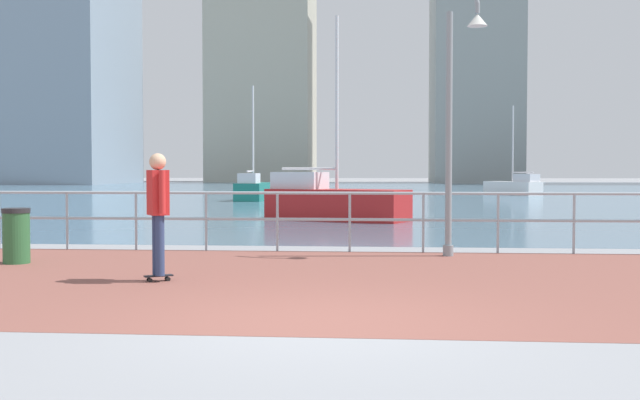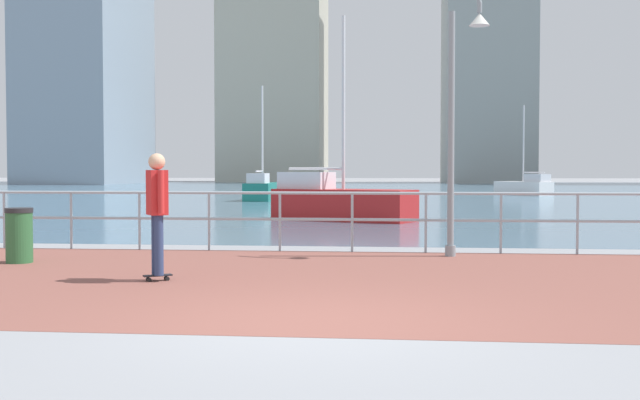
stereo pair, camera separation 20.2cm
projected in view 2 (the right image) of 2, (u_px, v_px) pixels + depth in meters
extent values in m
plane|color=gray|center=(384.00, 196.00, 47.64)|extent=(220.00, 220.00, 0.00)
cube|color=brown|center=(336.00, 280.00, 10.99)|extent=(28.00, 7.64, 0.01)
cube|color=slate|center=(387.00, 191.00, 59.52)|extent=(180.00, 88.00, 0.00)
cylinder|color=#9EADB7|center=(4.00, 220.00, 15.48)|extent=(0.05, 0.05, 1.13)
cylinder|color=#9EADB7|center=(71.00, 221.00, 15.33)|extent=(0.05, 0.05, 1.13)
cylinder|color=#9EADB7|center=(140.00, 221.00, 15.19)|extent=(0.05, 0.05, 1.13)
cylinder|color=#9EADB7|center=(209.00, 222.00, 15.05)|extent=(0.05, 0.05, 1.13)
cylinder|color=#9EADB7|center=(280.00, 222.00, 14.91)|extent=(0.05, 0.05, 1.13)
cylinder|color=#9EADB7|center=(352.00, 223.00, 14.76)|extent=(0.05, 0.05, 1.13)
cylinder|color=#9EADB7|center=(426.00, 223.00, 14.62)|extent=(0.05, 0.05, 1.13)
cylinder|color=#9EADB7|center=(501.00, 224.00, 14.48)|extent=(0.05, 0.05, 1.13)
cylinder|color=#9EADB7|center=(577.00, 224.00, 14.34)|extent=(0.05, 0.05, 1.13)
cylinder|color=#9EADB7|center=(352.00, 193.00, 14.74)|extent=(25.20, 0.06, 0.06)
cylinder|color=#9EADB7|center=(352.00, 220.00, 14.76)|extent=(25.20, 0.06, 0.06)
cylinder|color=gray|center=(450.00, 251.00, 14.00)|extent=(0.19, 0.19, 0.20)
cylinder|color=gray|center=(451.00, 135.00, 13.92)|extent=(0.12, 0.12, 4.42)
cylinder|color=gray|center=(480.00, 8.00, 13.50)|extent=(0.12, 0.12, 0.17)
cone|color=silver|center=(479.00, 19.00, 13.51)|extent=(0.36, 0.36, 0.22)
cylinder|color=black|center=(166.00, 278.00, 10.96)|extent=(0.07, 0.06, 0.06)
cylinder|color=black|center=(167.00, 279.00, 10.89)|extent=(0.07, 0.06, 0.06)
cylinder|color=black|center=(148.00, 279.00, 10.85)|extent=(0.07, 0.06, 0.06)
cylinder|color=black|center=(149.00, 280.00, 10.78)|extent=(0.07, 0.06, 0.06)
cube|color=black|center=(158.00, 275.00, 10.87)|extent=(0.40, 0.30, 0.02)
cylinder|color=navy|center=(156.00, 244.00, 10.93)|extent=(0.18, 0.18, 0.85)
cylinder|color=navy|center=(159.00, 245.00, 10.78)|extent=(0.18, 0.18, 0.85)
cube|color=red|center=(157.00, 192.00, 10.82)|extent=(0.38, 0.42, 0.63)
cylinder|color=red|center=(153.00, 191.00, 11.03)|extent=(0.12, 0.12, 0.60)
cylinder|color=red|center=(161.00, 192.00, 10.62)|extent=(0.12, 0.12, 0.60)
sphere|color=#DBAD89|center=(157.00, 162.00, 10.81)|extent=(0.23, 0.23, 0.23)
cylinder|color=#2D6638|center=(19.00, 238.00, 13.00)|extent=(0.44, 0.44, 0.85)
cylinder|color=#262628|center=(19.00, 210.00, 12.98)|extent=(0.46, 0.46, 0.08)
cube|color=white|center=(523.00, 188.00, 48.59)|extent=(3.33, 4.02, 0.86)
cube|color=silver|center=(537.00, 178.00, 47.50)|extent=(1.55, 1.69, 0.48)
cylinder|color=silver|center=(524.00, 143.00, 48.48)|extent=(0.10, 0.10, 4.80)
cylinder|color=silver|center=(533.00, 172.00, 47.77)|extent=(1.10, 1.53, 0.08)
cube|color=#B21E1E|center=(343.00, 205.00, 24.12)|extent=(4.70, 3.19, 0.97)
cube|color=silver|center=(306.00, 180.00, 24.78)|extent=(1.89, 1.58, 0.54)
cylinder|color=silver|center=(343.00, 103.00, 23.99)|extent=(0.11, 0.11, 5.40)
cylinder|color=silver|center=(316.00, 169.00, 24.58)|extent=(1.88, 0.94, 0.09)
cube|color=#197266|center=(263.00, 192.00, 40.42)|extent=(1.33, 4.26, 0.91)
cube|color=silver|center=(258.00, 178.00, 39.12)|extent=(0.93, 1.54, 0.51)
cylinder|color=silver|center=(262.00, 134.00, 40.31)|extent=(0.10, 0.10, 5.07)
cylinder|color=silver|center=(259.00, 171.00, 39.45)|extent=(0.09, 1.92, 0.08)
cube|color=#B2AD99|center=(274.00, 34.00, 105.76)|extent=(13.71, 13.01, 40.46)
cube|color=#8493A3|center=(86.00, 34.00, 90.74)|extent=(10.84, 17.52, 35.15)
cube|color=#939993|center=(487.00, 16.00, 97.07)|extent=(10.60, 14.61, 42.05)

